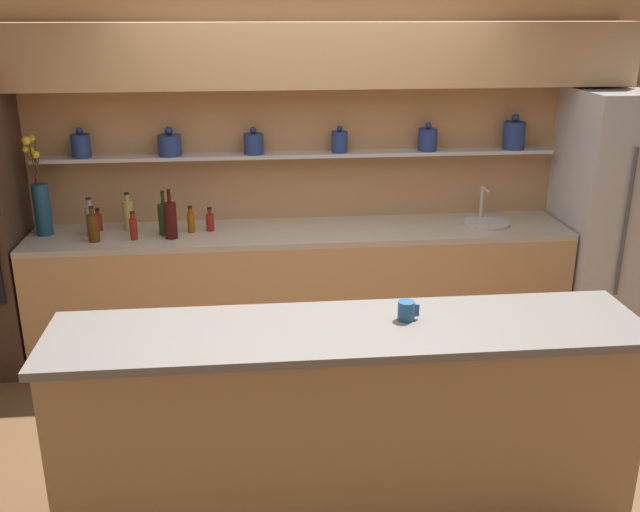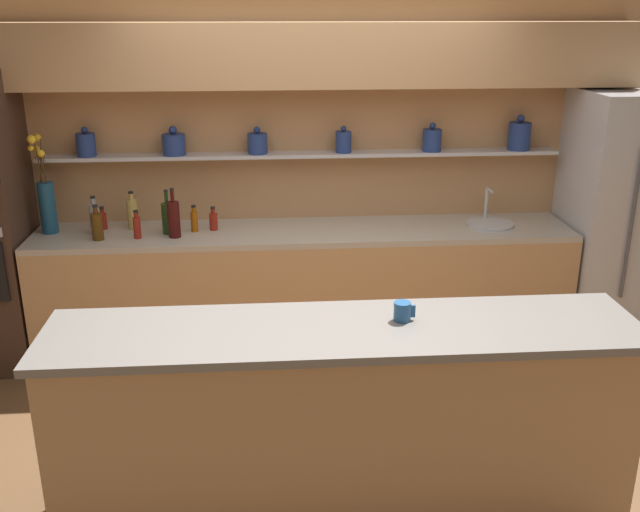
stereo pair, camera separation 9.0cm
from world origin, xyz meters
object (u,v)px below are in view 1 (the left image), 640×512
Objects in this scene: refrigerator at (617,221)px; bottle_spirit_7 at (91,220)px; bottle_spirit_3 at (93,227)px; bottle_sauce_5 at (210,221)px; bottle_sauce_8 at (98,221)px; sink_fixture at (486,221)px; flower_vase at (41,200)px; coffee_mug at (407,311)px; bottle_sauce_4 at (191,221)px; bottle_spirit_0 at (128,215)px; bottle_wine_1 at (164,218)px; bottle_sauce_2 at (133,228)px; bottle_wine_6 at (171,220)px.

refrigerator is 3.72m from bottle_spirit_7.
bottle_spirit_3 is 1.44× the size of bottle_sauce_5.
bottle_spirit_7 is 1.65× the size of bottle_sauce_8.
sink_fixture is 1.38× the size of bottle_spirit_3.
flower_vase is 2.80m from coffee_mug.
bottle_spirit_0 is at bearing 167.95° from bottle_sauce_4.
sink_fixture reaches higher than bottle_sauce_8.
bottle_spirit_7 is at bearing -178.22° from bottle_sauce_5.
flower_vase is 0.58m from bottle_spirit_0.
coffee_mug is at bearing -57.97° from bottle_sauce_4.
bottle_wine_1 reaches higher than bottle_sauce_4.
bottle_sauce_5 is at bearing 11.36° from bottle_sauce_4.
bottle_spirit_0 is 0.44m from bottle_sauce_4.
bottle_sauce_8 is (-0.27, 0.23, -0.02)m from bottle_sauce_2.
bottle_spirit_3 is at bearing -130.35° from bottle_spirit_0.
bottle_spirit_0 is 0.89× the size of bottle_wine_1.
sink_fixture is 1.99× the size of bottle_sauce_5.
coffee_mug is at bearing -50.49° from bottle_spirit_0.
bottle_sauce_8 is at bearing 176.04° from bottle_spirit_0.
bottle_spirit_3 is (-0.20, -0.23, -0.02)m from bottle_spirit_0.
bottle_sauce_5 is at bearing -5.98° from bottle_sauce_8.
refrigerator reaches higher than bottle_sauce_4.
bottle_sauce_2 is 0.25m from bottle_wine_6.
bottle_sauce_4 is at bearing 122.03° from coffee_mug.
bottle_sauce_5 is 0.30m from bottle_wine_6.
bottle_spirit_0 is 0.23m from bottle_sauce_2.
bottle_wine_6 is (-2.21, -0.11, 0.11)m from sink_fixture.
bottle_sauce_8 is (-0.64, 0.11, -0.01)m from bottle_sauce_4.
coffee_mug is (2.11, -1.84, -0.09)m from flower_vase.
bottle_spirit_7 is (-0.24, -0.09, -0.00)m from bottle_spirit_0.
sink_fixture is 1.23× the size of bottle_spirit_0.
bottle_wine_1 is 1.90× the size of bottle_sauce_8.
bottle_spirit_3 is 0.25m from bottle_sauce_8.
flower_vase is 0.44m from bottle_spirit_3.
coffee_mug is (1.49, -1.66, 0.06)m from bottle_sauce_2.
bottle_sauce_5 is 0.63× the size of bottle_spirit_7.
bottle_spirit_3 is 1.50× the size of bottle_sauce_8.
sink_fixture is (3.08, -0.06, -0.22)m from flower_vase.
bottle_wine_1 reaches higher than bottle_spirit_0.
bottle_wine_1 reaches higher than sink_fixture.
bottle_spirit_7 reaches higher than coffee_mug.
bottle_sauce_8 is (-0.21, 0.01, -0.05)m from bottle_spirit_0.
bottle_sauce_5 is (1.12, -0.03, -0.17)m from flower_vase.
bottle_wine_6 is 1.28× the size of bottle_spirit_7.
bottle_spirit_7 is at bearing 179.76° from sink_fixture.
bottle_sauce_8 is at bearing 170.57° from bottle_sauce_4.
bottle_spirit_3 is at bearing -86.30° from bottle_sauce_8.
sink_fixture is 2.03m from coffee_mug.
refrigerator is at bearing -1.10° from bottle_sauce_4.
refrigerator reaches higher than bottle_spirit_3.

